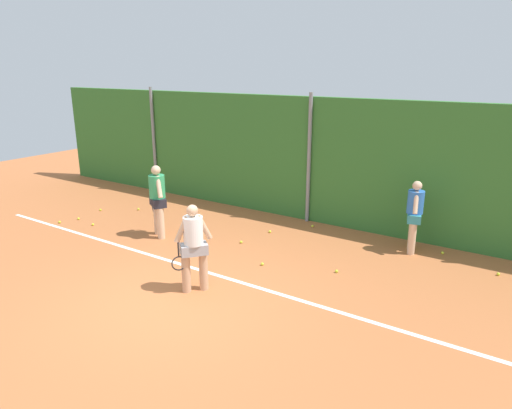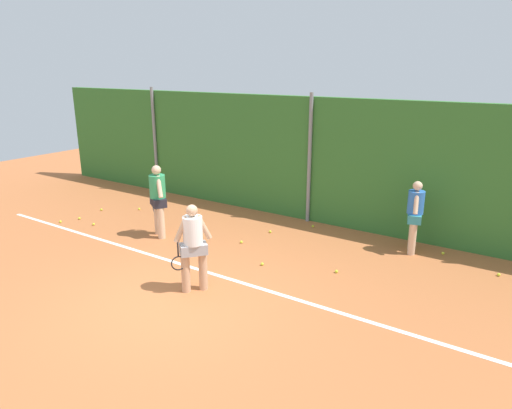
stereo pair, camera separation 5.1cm
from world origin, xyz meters
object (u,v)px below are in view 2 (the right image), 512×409
(player_foreground_near, at_px, (193,243))
(tennis_ball_9, at_px, (79,218))
(player_midcourt, at_px, (158,197))
(tennis_ball_7, at_px, (499,275))
(tennis_ball_12, at_px, (262,264))
(tennis_ball_13, at_px, (241,242))
(tennis_ball_6, at_px, (94,224))
(tennis_ball_3, at_px, (270,232))
(tennis_ball_10, at_px, (139,209))
(tennis_ball_2, at_px, (155,214))
(player_backcourt_far, at_px, (415,213))
(tennis_ball_1, at_px, (101,210))
(tennis_ball_0, at_px, (336,271))
(tennis_ball_8, at_px, (443,253))
(tennis_ball_4, at_px, (60,222))
(tennis_ball_11, at_px, (313,226))

(player_foreground_near, relative_size, tennis_ball_9, 25.52)
(player_foreground_near, bearing_deg, player_midcourt, -84.07)
(tennis_ball_7, bearing_deg, tennis_ball_12, -152.76)
(tennis_ball_9, relative_size, tennis_ball_13, 1.00)
(tennis_ball_6, distance_m, tennis_ball_13, 4.17)
(tennis_ball_6, bearing_deg, tennis_ball_3, 26.47)
(tennis_ball_10, bearing_deg, tennis_ball_7, 5.48)
(tennis_ball_2, xyz_separation_m, tennis_ball_7, (8.62, 1.01, 0.00))
(player_backcourt_far, bearing_deg, tennis_ball_1, -93.19)
(tennis_ball_0, bearing_deg, tennis_ball_13, 174.11)
(tennis_ball_0, height_order, tennis_ball_8, same)
(player_foreground_near, height_order, tennis_ball_4, player_foreground_near)
(tennis_ball_4, relative_size, tennis_ball_9, 1.00)
(player_foreground_near, relative_size, tennis_ball_8, 25.52)
(player_midcourt, xyz_separation_m, tennis_ball_7, (7.34, 2.10, -0.97))
(tennis_ball_12, xyz_separation_m, tennis_ball_13, (-1.10, 0.80, 0.00))
(tennis_ball_1, height_order, tennis_ball_3, same)
(tennis_ball_0, height_order, tennis_ball_3, same)
(tennis_ball_3, bearing_deg, player_backcourt_far, 12.44)
(tennis_ball_2, height_order, tennis_ball_11, same)
(player_backcourt_far, distance_m, tennis_ball_7, 2.07)
(tennis_ball_0, height_order, tennis_ball_11, same)
(tennis_ball_6, relative_size, tennis_ball_7, 1.00)
(tennis_ball_8, height_order, tennis_ball_11, same)
(tennis_ball_2, bearing_deg, tennis_ball_3, 9.72)
(tennis_ball_7, distance_m, tennis_ball_10, 9.43)
(tennis_ball_1, distance_m, tennis_ball_9, 0.88)
(tennis_ball_0, relative_size, tennis_ball_9, 1.00)
(player_backcourt_far, distance_m, tennis_ball_6, 8.11)
(tennis_ball_3, distance_m, tennis_ball_4, 5.70)
(tennis_ball_1, height_order, tennis_ball_4, same)
(tennis_ball_11, bearing_deg, tennis_ball_2, -159.50)
(tennis_ball_8, relative_size, tennis_ball_11, 1.00)
(player_foreground_near, height_order, tennis_ball_10, player_foreground_near)
(tennis_ball_2, height_order, tennis_ball_6, same)
(player_backcourt_far, xyz_separation_m, tennis_ball_7, (1.84, -0.32, -0.90))
(tennis_ball_9, height_order, tennis_ball_12, same)
(player_backcourt_far, height_order, tennis_ball_2, player_backcourt_far)
(player_foreground_near, distance_m, player_backcourt_far, 5.05)
(player_foreground_near, height_order, tennis_ball_6, player_foreground_near)
(tennis_ball_6, xyz_separation_m, tennis_ball_10, (-0.01, 1.61, 0.00))
(tennis_ball_4, height_order, tennis_ball_9, same)
(tennis_ball_11, xyz_separation_m, tennis_ball_13, (-0.92, -1.95, 0.00))
(tennis_ball_4, relative_size, tennis_ball_10, 1.00)
(tennis_ball_8, bearing_deg, tennis_ball_2, -168.29)
(player_midcourt, relative_size, tennis_ball_12, 27.13)
(player_foreground_near, bearing_deg, tennis_ball_1, -72.92)
(player_backcourt_far, height_order, tennis_ball_12, player_backcourt_far)
(player_foreground_near, xyz_separation_m, player_midcourt, (-2.62, 1.73, 0.06))
(tennis_ball_13, bearing_deg, tennis_ball_8, 24.83)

